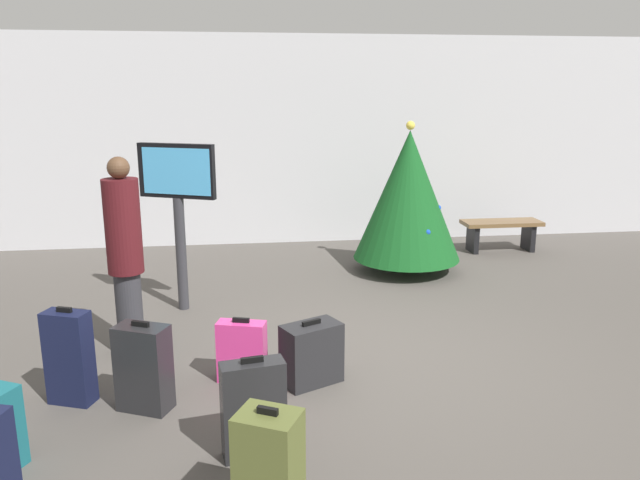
# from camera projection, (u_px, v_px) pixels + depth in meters

# --- Properties ---
(ground_plane) EXTENTS (16.00, 16.00, 0.00)m
(ground_plane) POSITION_uv_depth(u_px,v_px,m) (371.00, 358.00, 5.79)
(ground_plane) COLOR #514C47
(back_wall) EXTENTS (16.00, 0.20, 3.32)m
(back_wall) POSITION_uv_depth(u_px,v_px,m) (312.00, 141.00, 9.96)
(back_wall) COLOR silver
(back_wall) RESTS_ON ground_plane
(holiday_tree) EXTENTS (1.47, 1.47, 2.07)m
(holiday_tree) POSITION_uv_depth(u_px,v_px,m) (408.00, 195.00, 8.35)
(holiday_tree) COLOR #4C3319
(holiday_tree) RESTS_ON ground_plane
(flight_info_kiosk) EXTENTS (0.86, 0.44, 1.90)m
(flight_info_kiosk) POSITION_uv_depth(u_px,v_px,m) (178.00, 195.00, 6.79)
(flight_info_kiosk) COLOR #333338
(flight_info_kiosk) RESTS_ON ground_plane
(waiting_bench) EXTENTS (1.22, 0.44, 0.48)m
(waiting_bench) POSITION_uv_depth(u_px,v_px,m) (501.00, 229.00, 9.58)
(waiting_bench) COLOR brown
(waiting_bench) RESTS_ON ground_plane
(traveller_0) EXTENTS (0.44, 0.44, 1.89)m
(traveller_0) POSITION_uv_depth(u_px,v_px,m) (125.00, 253.00, 5.66)
(traveller_0) COLOR #333338
(traveller_0) RESTS_ON ground_plane
(suitcase_2) EXTENTS (0.44, 0.27, 0.58)m
(suitcase_2) POSITION_uv_depth(u_px,v_px,m) (242.00, 352.00, 5.29)
(suitcase_2) COLOR #E5388C
(suitcase_2) RESTS_ON ground_plane
(suitcase_3) EXTENTS (0.46, 0.38, 0.74)m
(suitcase_3) POSITION_uv_depth(u_px,v_px,m) (144.00, 368.00, 4.80)
(suitcase_3) COLOR #232326
(suitcase_3) RESTS_ON ground_plane
(suitcase_4) EXTENTS (0.46, 0.25, 0.73)m
(suitcase_4) POSITION_uv_depth(u_px,v_px,m) (254.00, 409.00, 4.19)
(suitcase_4) COLOR #232326
(suitcase_4) RESTS_ON ground_plane
(suitcase_5) EXTENTS (0.40, 0.29, 0.81)m
(suitcase_5) POSITION_uv_depth(u_px,v_px,m) (69.00, 357.00, 4.90)
(suitcase_5) COLOR #141938
(suitcase_5) RESTS_ON ground_plane
(suitcase_6) EXTENTS (0.57, 0.47, 0.57)m
(suitcase_6) POSITION_uv_depth(u_px,v_px,m) (312.00, 354.00, 5.26)
(suitcase_6) COLOR #232326
(suitcase_6) RESTS_ON ground_plane
(suitcase_7) EXTENTS (0.43, 0.40, 0.77)m
(suitcase_7) POSITION_uv_depth(u_px,v_px,m) (269.00, 472.00, 3.46)
(suitcase_7) COLOR #59602D
(suitcase_7) RESTS_ON ground_plane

